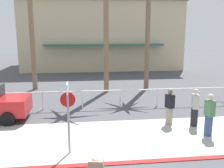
# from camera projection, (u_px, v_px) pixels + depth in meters

# --- Properties ---
(ground_plane) EXTENTS (80.00, 80.00, 0.00)m
(ground_plane) POSITION_uv_depth(u_px,v_px,m) (100.00, 101.00, 15.74)
(ground_plane) COLOR #4C4C51
(sidewalk_strip) EXTENTS (44.00, 4.00, 0.02)m
(sidewalk_strip) POSITION_uv_depth(u_px,v_px,m) (110.00, 138.00, 10.10)
(sidewalk_strip) COLOR beige
(sidewalk_strip) RESTS_ON ground
(curb_paint) EXTENTS (44.00, 0.24, 0.03)m
(curb_paint) POSITION_uv_depth(u_px,v_px,m) (116.00, 163.00, 8.15)
(curb_paint) COLOR maroon
(curb_paint) RESTS_ON ground
(building_backdrop) EXTENTS (18.86, 12.68, 8.27)m
(building_backdrop) POSITION_uv_depth(u_px,v_px,m) (100.00, 34.00, 32.22)
(building_backdrop) COLOR beige
(building_backdrop) RESTS_ON ground
(rail_fence) EXTENTS (24.11, 0.08, 1.04)m
(rail_fence) POSITION_uv_depth(u_px,v_px,m) (101.00, 94.00, 14.12)
(rail_fence) COLOR white
(rail_fence) RESTS_ON ground
(stop_sign_bike_lane) EXTENTS (0.52, 0.56, 2.56)m
(stop_sign_bike_lane) POSITION_uv_depth(u_px,v_px,m) (68.00, 108.00, 8.52)
(stop_sign_bike_lane) COLOR gray
(stop_sign_bike_lane) RESTS_ON ground
(palm_tree_3) EXTENTS (2.88, 3.11, 8.96)m
(palm_tree_3) POSITION_uv_depth(u_px,v_px,m) (30.00, 1.00, 17.66)
(palm_tree_3) COLOR #846B4C
(palm_tree_3) RESTS_ON ground
(palm_tree_5) EXTENTS (3.46, 2.88, 8.85)m
(palm_tree_5) POSITION_uv_depth(u_px,v_px,m) (148.00, 0.00, 17.98)
(palm_tree_5) COLOR #756047
(palm_tree_5) RESTS_ON ground
(pedestrian_0) EXTENTS (0.38, 0.45, 1.76)m
(pedestrian_0) POSITION_uv_depth(u_px,v_px,m) (195.00, 109.00, 11.32)
(pedestrian_0) COLOR #232326
(pedestrian_0) RESTS_ON ground
(pedestrian_2) EXTENTS (0.37, 0.44, 1.80)m
(pedestrian_2) POSITION_uv_depth(u_px,v_px,m) (209.00, 116.00, 10.22)
(pedestrian_2) COLOR #384C7A
(pedestrian_2) RESTS_ON ground
(pedestrian_3) EXTENTS (0.43, 0.47, 1.69)m
(pedestrian_3) POSITION_uv_depth(u_px,v_px,m) (170.00, 108.00, 11.54)
(pedestrian_3) COLOR gray
(pedestrian_3) RESTS_ON ground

